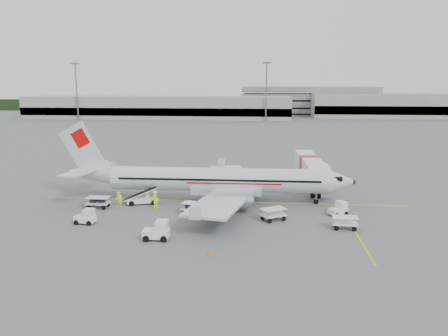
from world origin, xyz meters
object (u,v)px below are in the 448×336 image
(aircraft, at_px, (219,164))
(tug_mid, at_px, (156,230))
(jet_bridge, at_px, (309,172))
(tug_aft, at_px, (85,216))
(tug_fore, at_px, (338,209))
(belt_loader, at_px, (142,194))

(aircraft, bearing_deg, tug_mid, -108.48)
(jet_bridge, bearing_deg, tug_mid, -128.42)
(aircraft, bearing_deg, tug_aft, -143.55)
(aircraft, height_order, tug_fore, aircraft)
(tug_aft, bearing_deg, jet_bridge, 42.39)
(jet_bridge, distance_m, tug_mid, 27.72)
(tug_mid, bearing_deg, belt_loader, 109.09)
(tug_mid, relative_size, tug_aft, 1.17)
(aircraft, relative_size, jet_bridge, 2.07)
(aircraft, relative_size, tug_mid, 14.46)
(belt_loader, relative_size, tug_mid, 1.96)
(jet_bridge, relative_size, tug_aft, 8.15)
(jet_bridge, relative_size, tug_mid, 6.97)
(tug_aft, bearing_deg, tug_mid, -19.88)
(belt_loader, height_order, tug_aft, belt_loader)
(belt_loader, distance_m, tug_mid, 12.72)
(jet_bridge, bearing_deg, aircraft, -145.32)
(aircraft, height_order, belt_loader, aircraft)
(belt_loader, xyz_separation_m, tug_aft, (-3.74, -7.90, -0.48))
(jet_bridge, bearing_deg, tug_aft, -145.75)
(tug_mid, bearing_deg, aircraft, 69.44)
(aircraft, distance_m, tug_aft, 16.57)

